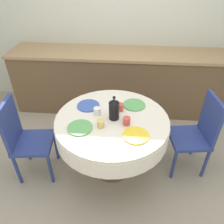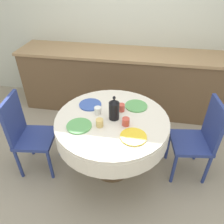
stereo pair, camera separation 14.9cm
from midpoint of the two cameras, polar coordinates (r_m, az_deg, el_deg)
The scene contains 15 objects.
ground_plane at distance 2.71m, azimuth -1.62°, elevation -14.30°, with size 12.00×12.00×0.00m, color #9E937F.
wall_back at distance 3.48m, azimuth 1.16°, elevation 22.77°, with size 7.00×0.05×2.60m.
kitchen_counter at distance 3.45m, azimuth 0.62°, elevation 8.04°, with size 3.24×0.64×0.95m.
dining_table at distance 2.28m, azimuth -1.88°, elevation -4.31°, with size 1.16×1.16×0.74m.
chair_left at distance 2.52m, azimuth 19.80°, elevation -5.02°, with size 0.45×0.45×0.95m.
chair_right at distance 2.52m, azimuth -23.52°, elevation -6.08°, with size 0.44×0.44×0.95m.
plate_near_left at distance 2.11m, azimuth -10.37°, elevation -4.07°, with size 0.24×0.24×0.01m, color #5BA85B.
cup_near_left at distance 2.08m, azimuth -5.03°, elevation -3.04°, with size 0.07×0.07×0.08m, color #DBB766.
plate_near_right at distance 2.00m, azimuth 4.11°, elevation -6.16°, with size 0.24×0.24×0.01m, color yellow.
cup_near_right at distance 2.10m, azimuth 1.81°, elevation -2.42°, with size 0.07×0.07×0.08m, color #CC4C3D.
plate_far_left at distance 2.39m, azimuth -7.99°, elevation 1.62°, with size 0.24×0.24×0.01m, color #3856AD.
cup_far_left at distance 2.24m, azimuth -5.81°, elevation 0.15°, with size 0.07×0.07×0.08m, color white.
plate_far_right at distance 2.39m, azimuth 4.05°, elevation 1.85°, with size 0.24×0.24×0.01m, color #5BA85B.
cup_far_right at distance 2.29m, azimuth 0.28°, elevation 1.23°, with size 0.07×0.07×0.08m, color #CC4C3D.
coffee_carafe at distance 2.14m, azimuth -1.46°, elevation 0.74°, with size 0.10×0.10×0.26m.
Camera 1 is at (0.15, -1.74, 2.08)m, focal length 35.00 mm.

